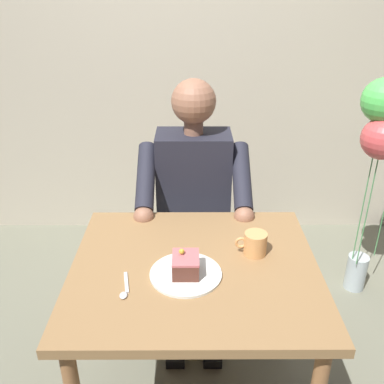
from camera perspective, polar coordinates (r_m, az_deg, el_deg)
cafe_rear_panel at (r=2.87m, az=0.08°, el=22.89°), size 6.40×0.12×3.00m
dining_table at (r=1.65m, az=0.36°, el=-12.45°), size 0.90×0.80×0.74m
chair at (r=2.35m, az=0.17°, el=-3.86°), size 0.42×0.42×0.89m
seated_person at (r=2.12m, az=0.21°, el=-2.10°), size 0.53×0.58×1.28m
dessert_plate at (r=1.54m, az=-0.83°, el=-10.82°), size 0.25×0.25×0.01m
cake_slice at (r=1.52m, az=-0.85°, el=-9.60°), size 0.09×0.11×0.09m
coffee_cup at (r=1.64m, az=8.36°, el=-6.73°), size 0.12×0.09×0.09m
dessert_spoon at (r=1.49m, az=-8.91°, el=-12.62°), size 0.03×0.14×0.01m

